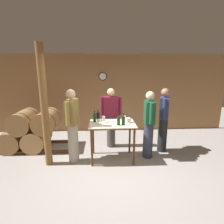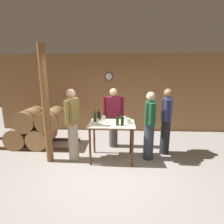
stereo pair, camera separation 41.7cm
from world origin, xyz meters
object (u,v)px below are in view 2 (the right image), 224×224
object	(u,v)px
wine_glass_near_left	(98,121)
wine_bottle_left	(99,116)
wine_bottle_right	(122,121)
person_visitor_bearded	(149,125)
ice_bucket	(128,121)
person_visitor_with_scarf	(166,120)
wine_glass_near_center	(104,118)
wooden_post	(46,106)
wine_glass_near_right	(125,118)
person_host	(113,117)
wine_bottle_center	(117,121)
wine_bottle_far_left	(95,117)
person_visitor_near_door	(72,124)

from	to	relation	value
wine_glass_near_left	wine_bottle_left	bearing A→B (deg)	92.94
wine_bottle_right	person_visitor_bearded	size ratio (longest dim) A/B	0.17
ice_bucket	person_visitor_with_scarf	distance (m)	1.05
wine_bottle_right	wine_glass_near_center	size ratio (longest dim) A/B	1.88
wooden_post	wine_glass_near_right	world-z (taller)	wooden_post
wine_glass_near_left	person_host	distance (m)	0.94
wine_bottle_left	person_visitor_with_scarf	world-z (taller)	person_visitor_with_scarf
wine_bottle_center	wooden_post	bearing A→B (deg)	-179.40
wine_bottle_far_left	wine_glass_near_right	world-z (taller)	wine_bottle_far_left
wooden_post	wine_glass_near_center	size ratio (longest dim) A/B	17.93
wine_bottle_left	person_visitor_bearded	distance (m)	1.26
wine_bottle_left	wine_glass_near_center	bearing A→B (deg)	-54.36
wine_bottle_left	wine_bottle_right	xyz separation A→B (m)	(0.58, -0.42, -0.00)
wine_bottle_right	wine_glass_near_left	distance (m)	0.57
wine_bottle_center	wine_bottle_right	bearing A→B (deg)	3.01
person_visitor_with_scarf	person_visitor_bearded	world-z (taller)	person_visitor_with_scarf
wine_bottle_far_left	ice_bucket	xyz separation A→B (m)	(0.80, -0.11, -0.05)
wine_bottle_center	person_visitor_near_door	world-z (taller)	person_visitor_near_door
wine_glass_near_center	wooden_post	bearing A→B (deg)	-169.02
wine_glass_near_center	person_host	bearing A→B (deg)	73.11
wine_bottle_far_left	wine_glass_near_right	size ratio (longest dim) A/B	2.13
person_visitor_with_scarf	wine_bottle_center	bearing A→B (deg)	-156.84
wine_bottle_right	person_visitor_with_scarf	bearing A→B (deg)	24.94
wine_glass_near_right	person_visitor_with_scarf	world-z (taller)	person_visitor_with_scarf
ice_bucket	person_host	xyz separation A→B (m)	(-0.37, 0.73, -0.09)
wine_glass_near_center	person_visitor_with_scarf	world-z (taller)	person_visitor_with_scarf
person_visitor_bearded	person_visitor_near_door	world-z (taller)	person_visitor_near_door
wine_bottle_left	person_visitor_near_door	distance (m)	0.69
wine_bottle_far_left	person_visitor_near_door	distance (m)	0.56
wooden_post	person_visitor_bearded	distance (m)	2.44
wine_glass_near_center	ice_bucket	size ratio (longest dim) A/B	1.14
wine_bottle_far_left	wine_bottle_center	world-z (taller)	wine_bottle_far_left
wine_bottle_center	person_visitor_with_scarf	world-z (taller)	person_visitor_with_scarf
wine_bottle_left	wine_bottle_center	world-z (taller)	wine_bottle_left
wine_glass_near_center	person_visitor_near_door	world-z (taller)	person_visitor_near_door
wine_bottle_left	wine_glass_near_right	distance (m)	0.66
wine_bottle_far_left	person_visitor_with_scarf	distance (m)	1.81
wine_glass_near_center	wine_glass_near_left	bearing A→B (deg)	-121.83
wine_bottle_right	person_host	bearing A→B (deg)	104.78
wine_bottle_left	wine_glass_near_center	xyz separation A→B (m)	(0.14, -0.19, 0.01)
wine_glass_near_center	person_visitor_with_scarf	size ratio (longest dim) A/B	0.09
wine_bottle_right	person_host	world-z (taller)	person_host
wine_glass_near_left	person_visitor_with_scarf	distance (m)	1.76
wine_glass_near_left	person_host	bearing A→B (deg)	69.50
wine_bottle_far_left	person_visitor_with_scarf	xyz separation A→B (m)	(1.79, 0.24, -0.13)
wooden_post	wine_glass_near_right	size ratio (longest dim) A/B	20.62
wine_glass_near_center	person_visitor_with_scarf	distance (m)	1.60
wine_glass_near_left	wine_glass_near_right	xyz separation A→B (m)	(0.64, 0.28, -0.00)
wine_glass_near_center	person_visitor_bearded	bearing A→B (deg)	-1.11
wine_bottle_center	wine_bottle_right	xyz separation A→B (m)	(0.11, 0.01, 0.00)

